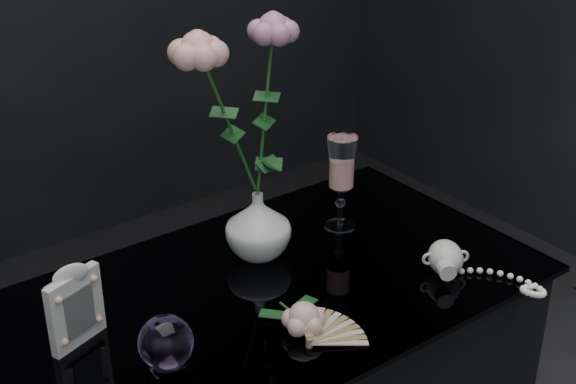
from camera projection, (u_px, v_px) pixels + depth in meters
vase at (258, 225)px, 1.55m from camera, size 0.15×0.15×0.13m
wine_glass at (341, 183)px, 1.64m from camera, size 0.08×0.08×0.20m
picture_frame at (75, 304)px, 1.30m from camera, size 0.13×0.12×0.15m
paperweight at (166, 342)px, 1.26m from camera, size 0.10×0.10×0.09m
paper_fan at (309, 342)px, 1.31m from camera, size 0.22×0.18×0.02m
loose_rose at (304, 318)px, 1.34m from camera, size 0.16×0.19×0.06m
pearl_jar at (446, 256)px, 1.51m from camera, size 0.31×0.32×0.07m
roses at (243, 101)px, 1.42m from camera, size 0.26×0.12×0.39m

